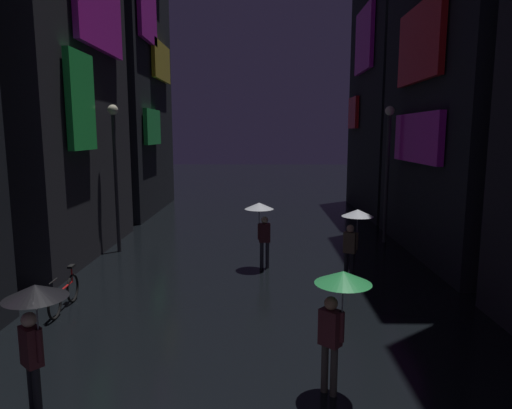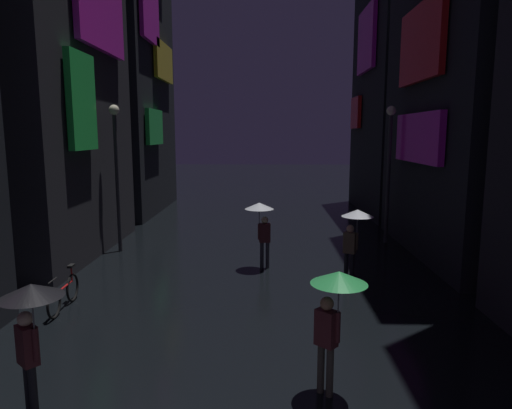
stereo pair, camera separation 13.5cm
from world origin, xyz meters
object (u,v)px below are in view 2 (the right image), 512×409
Objects in this scene: bicycle_parked_at_storefront at (64,294)px; pedestrian_midstreet_centre_clear at (261,217)px; pedestrian_far_right_green at (335,298)px; streetlamp_left_far at (116,161)px; streetlamp_right_far at (389,158)px; pedestrian_foreground_right_clear at (355,225)px; pedestrian_foreground_left_black at (30,313)px.

pedestrian_midstreet_centre_clear is at bearing 36.34° from bicycle_parked_at_storefront.
streetlamp_left_far is at bearing 125.11° from pedestrian_far_right_green.
streetlamp_right_far reaches higher than pedestrian_far_right_green.
bicycle_parked_at_storefront is 0.35× the size of streetlamp_left_far.
pedestrian_foreground_right_clear is 2.96m from pedestrian_midstreet_centre_clear.
bicycle_parked_at_storefront is 0.35× the size of streetlamp_right_far.
pedestrian_midstreet_centre_clear is at bearing 100.10° from pedestrian_far_right_green.
pedestrian_foreground_right_clear is 1.00× the size of pedestrian_midstreet_centre_clear.
pedestrian_foreground_right_clear is at bearing 47.85° from pedestrian_foreground_left_black.
streetlamp_right_far is at bearing 71.45° from pedestrian_far_right_green.
pedestrian_foreground_right_clear reaches higher than bicycle_parked_at_storefront.
pedestrian_foreground_left_black reaches higher than bicycle_parked_at_storefront.
pedestrian_foreground_right_clear and pedestrian_midstreet_centre_clear have the same top height.
pedestrian_midstreet_centre_clear is 5.77m from streetlamp_left_far.
pedestrian_far_right_green is (-1.42, -5.84, 0.00)m from pedestrian_foreground_right_clear.
pedestrian_foreground_left_black is at bearing -79.02° from streetlamp_left_far.
pedestrian_far_right_green is (1.26, -7.08, 0.00)m from pedestrian_midstreet_centre_clear.
pedestrian_far_right_green is at bearing -30.80° from bicycle_parked_at_storefront.
streetlamp_left_far is at bearing 158.40° from pedestrian_midstreet_centre_clear.
pedestrian_foreground_left_black is at bearing -70.66° from bicycle_parked_at_storefront.
pedestrian_midstreet_centre_clear is 7.19m from pedestrian_far_right_green.
streetlamp_left_far is (-0.40, 5.53, 2.90)m from bicycle_parked_at_storefront.
pedestrian_midstreet_centre_clear is 1.00× the size of pedestrian_far_right_green.
pedestrian_midstreet_centre_clear is 6.03m from bicycle_parked_at_storefront.
bicycle_parked_at_storefront is at bearing 109.34° from pedestrian_foreground_left_black.
streetlamp_right_far is at bearing 65.97° from pedestrian_foreground_right_clear.
streetlamp_right_far is (9.60, 7.12, 2.93)m from bicycle_parked_at_storefront.
bicycle_parked_at_storefront is (-6.01, 3.58, -1.28)m from pedestrian_far_right_green.
pedestrian_foreground_right_clear is 0.41× the size of streetlamp_left_far.
streetlamp_right_far is at bearing 54.66° from pedestrian_foreground_left_black.
pedestrian_foreground_right_clear is 7.87m from bicycle_parked_at_storefront.
pedestrian_foreground_right_clear is at bearing 16.87° from bicycle_parked_at_storefront.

